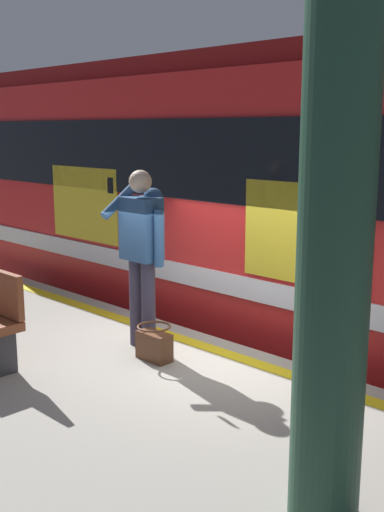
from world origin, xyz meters
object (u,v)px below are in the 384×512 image
Objects in this scene: passenger at (142,244)px; handbag at (154,344)px; station_column at (336,213)px; train_carriage at (259,186)px.

passenger is 4.98× the size of handbag.
handbag is (-0.36, 0.18, -0.88)m from passenger.
station_column is (-2.46, 0.95, 1.56)m from handbag.
train_carriage is 5.81× the size of passenger.
passenger is 0.97m from handbag.
train_carriage is at bearing -47.27° from station_column.
passenger is 0.51× the size of station_column.
handbag is at bearing 109.96° from train_carriage.
passenger is at bearing -26.83° from handbag.
station_column is (-3.49, 3.78, 0.33)m from train_carriage.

